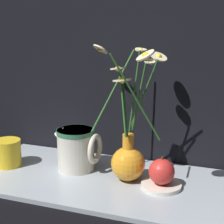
% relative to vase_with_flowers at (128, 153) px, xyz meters
% --- Properties ---
extents(ground_plane, '(6.00, 6.00, 0.00)m').
position_rel_vase_with_flowers_xyz_m(ground_plane, '(-0.06, -0.02, -0.09)').
color(ground_plane, black).
extents(shelf, '(0.75, 0.34, 0.01)m').
position_rel_vase_with_flowers_xyz_m(shelf, '(-0.06, -0.02, -0.08)').
color(shelf, '#9EA8B2').
rests_on(shelf, ground_plane).
extents(vase_with_flowers, '(0.24, 0.25, 0.36)m').
position_rel_vase_with_flowers_xyz_m(vase_with_flowers, '(0.00, 0.00, 0.00)').
color(vase_with_flowers, orange).
rests_on(vase_with_flowers, shelf).
extents(yellow_mug, '(0.09, 0.08, 0.08)m').
position_rel_vase_with_flowers_xyz_m(yellow_mug, '(-0.36, -0.03, -0.04)').
color(yellow_mug, yellow).
rests_on(yellow_mug, shelf).
extents(ceramic_pitcher, '(0.13, 0.11, 0.13)m').
position_rel_vase_with_flowers_xyz_m(ceramic_pitcher, '(-0.16, 0.02, -0.01)').
color(ceramic_pitcher, beige).
rests_on(ceramic_pitcher, shelf).
extents(saucer_plate, '(0.10, 0.10, 0.01)m').
position_rel_vase_with_flowers_xyz_m(saucer_plate, '(0.09, -0.01, -0.07)').
color(saucer_plate, silver).
rests_on(saucer_plate, shelf).
extents(orange_fruit, '(0.07, 0.07, 0.07)m').
position_rel_vase_with_flowers_xyz_m(orange_fruit, '(0.09, -0.01, -0.03)').
color(orange_fruit, red).
rests_on(orange_fruit, saucer_plate).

